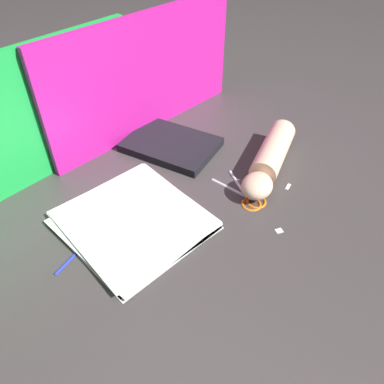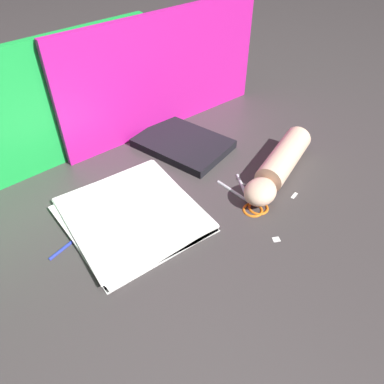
% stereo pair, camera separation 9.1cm
% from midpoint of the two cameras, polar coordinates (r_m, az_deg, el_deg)
% --- Properties ---
extents(ground_plane, '(6.00, 6.00, 0.00)m').
position_cam_midpoint_polar(ground_plane, '(0.96, -5.20, -2.79)').
color(ground_plane, '#3D3838').
extents(backdrop_panel_left, '(0.72, 0.09, 0.36)m').
position_cam_midpoint_polar(backdrop_panel_left, '(1.05, -27.43, 9.08)').
color(backdrop_panel_left, green).
rests_on(backdrop_panel_left, ground_plane).
extents(backdrop_panel_center, '(0.70, 0.06, 0.36)m').
position_cam_midpoint_polar(backdrop_panel_center, '(1.19, -9.21, 17.07)').
color(backdrop_panel_center, '#D81E9E').
rests_on(backdrop_panel_center, ground_plane).
extents(paper_stack, '(0.32, 0.33, 0.02)m').
position_cam_midpoint_polar(paper_stack, '(0.93, -11.66, -4.41)').
color(paper_stack, white).
rests_on(paper_stack, ground_plane).
extents(book_closed, '(0.27, 0.32, 0.03)m').
position_cam_midpoint_polar(book_closed, '(1.16, -5.49, 7.10)').
color(book_closed, black).
rests_on(book_closed, ground_plane).
extents(scissors, '(0.10, 0.17, 0.01)m').
position_cam_midpoint_polar(scissors, '(0.99, 5.82, -0.77)').
color(scissors, silver).
rests_on(scissors, ground_plane).
extents(hand_forearm, '(0.34, 0.21, 0.08)m').
position_cam_midpoint_polar(hand_forearm, '(1.07, 9.38, 4.92)').
color(hand_forearm, beige).
rests_on(hand_forearm, ground_plane).
extents(paper_scrap_near, '(0.03, 0.02, 0.00)m').
position_cam_midpoint_polar(paper_scrap_near, '(1.04, 12.05, 0.71)').
color(paper_scrap_near, white).
rests_on(paper_scrap_near, ground_plane).
extents(paper_scrap_mid, '(0.02, 0.02, 0.00)m').
position_cam_midpoint_polar(paper_scrap_mid, '(0.92, 10.40, -5.95)').
color(paper_scrap_mid, white).
rests_on(paper_scrap_mid, ground_plane).
extents(pen, '(0.14, 0.05, 0.01)m').
position_cam_midpoint_polar(pen, '(0.91, -19.78, -8.51)').
color(pen, '#2333B2').
rests_on(pen, ground_plane).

